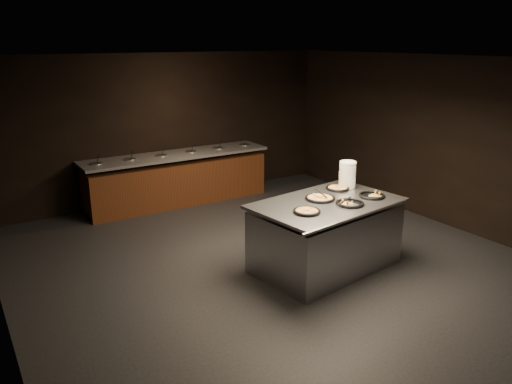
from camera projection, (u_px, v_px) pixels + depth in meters
room at (282, 171)px, 6.70m from camera, size 7.02×8.02×2.92m
salad_bar at (178, 182)px, 9.87m from camera, size 3.70×0.83×1.18m
serving_counter at (325, 236)px, 7.07m from camera, size 2.20×1.57×0.99m
plate_stack at (347, 175)px, 7.53m from camera, size 0.25×0.25×0.40m
pan_veggie_whole at (307, 211)px, 6.48m from camera, size 0.36×0.36×0.04m
pan_cheese_whole at (320, 198)px, 7.01m from camera, size 0.42×0.42×0.04m
pan_cheese_slices_a at (338, 188)px, 7.48m from camera, size 0.35×0.35×0.04m
pan_cheese_slices_b at (350, 203)px, 6.80m from camera, size 0.39×0.39×0.04m
pan_veggie_slices at (372, 196)px, 7.13m from camera, size 0.37×0.37×0.04m
server_left at (318, 195)px, 7.00m from camera, size 0.20×0.28×0.16m
server_right at (348, 202)px, 6.67m from camera, size 0.31×0.12×0.15m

